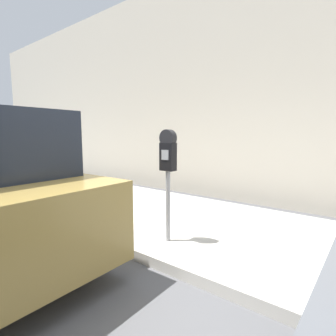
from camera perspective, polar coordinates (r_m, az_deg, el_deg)
ground_plane at (r=2.86m, az=-17.63°, el=-25.30°), size 60.00×60.00×0.00m
sidewalk at (r=4.32m, az=7.89°, el=-12.53°), size 24.00×2.80×0.13m
building_facade at (r=6.18m, az=19.31°, el=17.59°), size 24.00×0.30×5.34m
parking_meter at (r=3.34m, az=-0.00°, el=1.18°), size 0.22×0.12×1.46m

